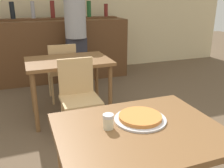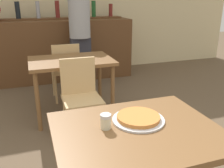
{
  "view_description": "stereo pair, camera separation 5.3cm",
  "coord_description": "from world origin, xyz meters",
  "px_view_note": "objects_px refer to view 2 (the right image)",
  "views": [
    {
      "loc": [
        -0.61,
        -1.18,
        1.48
      ],
      "look_at": [
        0.02,
        0.55,
        0.83
      ],
      "focal_mm": 40.0,
      "sensor_mm": 36.0,
      "label": 1
    },
    {
      "loc": [
        -0.56,
        -1.2,
        1.48
      ],
      "look_at": [
        0.02,
        0.55,
        0.83
      ],
      "focal_mm": 40.0,
      "sensor_mm": 36.0,
      "label": 2
    }
  ],
  "objects_px": {
    "chair_far_side_front": "(80,92)",
    "pizza_tray": "(138,118)",
    "person_standing": "(80,30)",
    "chair_far_side_back": "(66,68)",
    "cheese_shaker": "(106,121)"
  },
  "relations": [
    {
      "from": "chair_far_side_front",
      "to": "chair_far_side_back",
      "type": "relative_size",
      "value": 1.0
    },
    {
      "from": "chair_far_side_back",
      "to": "person_standing",
      "type": "relative_size",
      "value": 0.48
    },
    {
      "from": "chair_far_side_front",
      "to": "cheese_shaker",
      "type": "xyz_separation_m",
      "value": [
        -0.09,
        -1.21,
        0.27
      ]
    },
    {
      "from": "pizza_tray",
      "to": "cheese_shaker",
      "type": "distance_m",
      "value": 0.23
    },
    {
      "from": "chair_far_side_front",
      "to": "chair_far_side_back",
      "type": "xyz_separation_m",
      "value": [
        0.0,
        1.05,
        0.0
      ]
    },
    {
      "from": "pizza_tray",
      "to": "chair_far_side_back",
      "type": "bearing_deg",
      "value": 93.47
    },
    {
      "from": "pizza_tray",
      "to": "cheese_shaker",
      "type": "bearing_deg",
      "value": -173.19
    },
    {
      "from": "chair_far_side_front",
      "to": "pizza_tray",
      "type": "height_order",
      "value": "chair_far_side_front"
    },
    {
      "from": "chair_far_side_back",
      "to": "cheese_shaker",
      "type": "xyz_separation_m",
      "value": [
        -0.09,
        -2.26,
        0.27
      ]
    },
    {
      "from": "pizza_tray",
      "to": "person_standing",
      "type": "height_order",
      "value": "person_standing"
    },
    {
      "from": "chair_far_side_front",
      "to": "person_standing",
      "type": "xyz_separation_m",
      "value": [
        0.34,
        1.57,
        0.46
      ]
    },
    {
      "from": "chair_far_side_front",
      "to": "chair_far_side_back",
      "type": "bearing_deg",
      "value": 90.0
    },
    {
      "from": "pizza_tray",
      "to": "person_standing",
      "type": "relative_size",
      "value": 0.19
    },
    {
      "from": "chair_far_side_back",
      "to": "cheese_shaker",
      "type": "relative_size",
      "value": 9.44
    },
    {
      "from": "chair_far_side_front",
      "to": "pizza_tray",
      "type": "distance_m",
      "value": 1.22
    }
  ]
}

